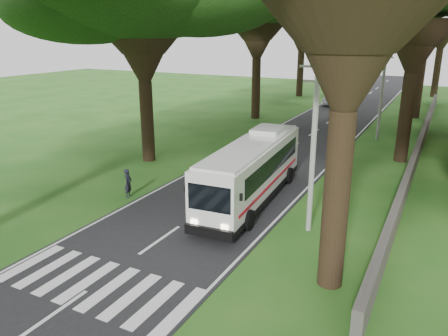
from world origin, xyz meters
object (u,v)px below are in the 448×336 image
at_px(coach_bus, 252,169).
at_px(pole_mid, 382,90).
at_px(pole_near, 314,142).
at_px(distant_car_b, 344,93).
at_px(pedestrian, 128,183).
at_px(pole_far, 407,71).
at_px(distant_car_a, 332,99).

bearing_deg(coach_bus, pole_mid, 73.56).
height_order(pole_near, pole_mid, same).
distance_m(coach_bus, distant_car_b, 41.06).
xyz_separation_m(pole_mid, pedestrian, (-10.11, -20.43, -3.37)).
relative_size(pole_far, pedestrian, 4.96).
relative_size(pole_near, distant_car_a, 1.86).
height_order(pole_far, distant_car_a, pole_far).
bearing_deg(distant_car_b, distant_car_a, -102.95).
bearing_deg(coach_bus, distant_car_a, 92.74).
height_order(coach_bus, distant_car_a, coach_bus).
distance_m(pole_mid, pedestrian, 23.05).
relative_size(pole_near, pole_mid, 1.00).
xyz_separation_m(coach_bus, distant_car_a, (-4.06, 33.85, -0.97)).
distance_m(pole_near, distant_car_b, 44.03).
relative_size(pole_mid, pole_far, 1.00).
relative_size(distant_car_b, pedestrian, 2.41).
bearing_deg(pedestrian, pole_near, -103.71).
height_order(distant_car_b, pedestrian, pedestrian).
height_order(coach_bus, pedestrian, coach_bus).
distance_m(pole_far, pedestrian, 41.81).
height_order(pole_mid, distant_car_a, pole_mid).
bearing_deg(distant_car_b, pedestrian, -106.48).
distance_m(pole_far, coach_bus, 37.96).
bearing_deg(distant_car_a, pedestrian, 86.73).
xyz_separation_m(pole_far, pedestrian, (-10.11, -40.43, -3.37)).
bearing_deg(distant_car_b, pole_far, -35.19).
xyz_separation_m(pole_far, coach_bus, (-3.87, -37.69, -2.45)).
distance_m(pole_mid, distant_car_a, 18.33).
xyz_separation_m(coach_bus, pedestrian, (-6.24, -2.75, -0.92)).
xyz_separation_m(pole_far, distant_car_b, (-8.02, 3.15, -3.51)).
relative_size(pole_mid, distant_car_b, 2.05).
xyz_separation_m(pole_mid, distant_car_a, (-7.93, 16.17, -3.42)).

